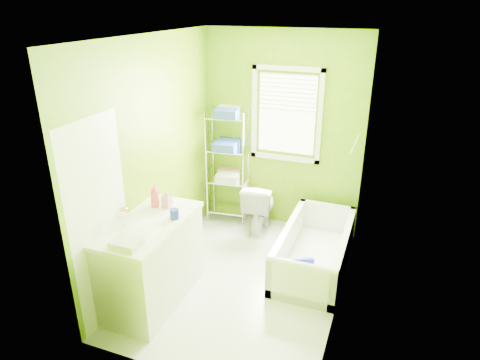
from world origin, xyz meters
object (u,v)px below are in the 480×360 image
at_px(wire_shelf_unit, 229,154).
at_px(vanity, 152,259).
at_px(toilet, 260,206).
at_px(bathtub, 314,255).

bearing_deg(wire_shelf_unit, vanity, -91.95).
bearing_deg(vanity, toilet, 72.68).
relative_size(bathtub, vanity, 1.29).
distance_m(bathtub, vanity, 1.88).
bearing_deg(toilet, wire_shelf_unit, -21.44).
height_order(toilet, vanity, vanity).
bearing_deg(wire_shelf_unit, toilet, -15.37).
height_order(bathtub, wire_shelf_unit, wire_shelf_unit).
xyz_separation_m(toilet, wire_shelf_unit, (-0.50, 0.14, 0.64)).
relative_size(toilet, vanity, 0.58).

